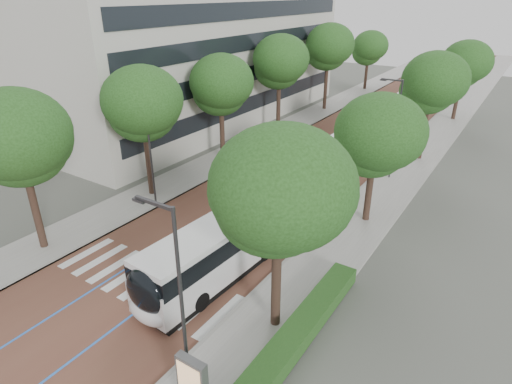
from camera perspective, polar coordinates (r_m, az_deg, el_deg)
ground at (r=23.90m, az=-16.53°, el=-12.42°), size 160.00×160.00×0.00m
road at (r=55.56m, az=16.17°, el=9.50°), size 11.00×140.00×0.02m
sidewalk_left at (r=58.08m, az=9.07°, el=10.89°), size 4.00×140.00×0.12m
sidewalk_right at (r=53.95m, az=23.77°, el=7.95°), size 4.00×140.00×0.12m
kerb_left at (r=57.36m, az=10.81°, el=10.58°), size 0.20×140.00×0.14m
kerb_right at (r=54.26m, az=21.81°, el=8.38°), size 0.20×140.00×0.14m
zebra_crossing at (r=24.25m, az=-14.43°, el=-11.43°), size 10.55×3.60×0.01m
lane_line_left at (r=56.02m, az=14.61°, el=9.83°), size 0.12×126.00×0.01m
lane_line_right at (r=55.13m, az=17.76°, el=9.20°), size 0.12×126.00×0.01m
office_building at (r=53.17m, az=-8.61°, el=17.24°), size 18.11×40.00×14.00m
hedge at (r=18.94m, az=3.16°, el=-21.04°), size 1.20×14.00×0.80m
streetlight_near at (r=15.40m, az=-10.52°, el=-12.77°), size 1.82×0.20×8.00m
streetlight_far at (r=35.84m, az=18.00°, el=8.88°), size 1.82×0.20×8.00m
lamp_post_left at (r=30.72m, az=-13.93°, el=5.37°), size 0.14×0.14×8.00m
trees_left at (r=43.18m, az=0.61°, el=15.50°), size 6.00×60.53×10.15m
trees_right at (r=34.49m, az=19.70°, el=10.68°), size 5.93×47.79×9.19m
lead_bus at (r=25.43m, az=0.06°, el=-4.35°), size 3.56×18.51×3.20m
bus_queued_0 at (r=38.77m, az=12.72°, el=5.73°), size 2.58×12.41×3.20m
bus_queued_1 at (r=50.46m, az=17.97°, el=9.64°), size 2.67×12.43×3.20m
bus_queued_2 at (r=63.06m, az=21.26°, el=12.12°), size 3.15×12.51×3.20m
bus_queued_3 at (r=75.14m, az=23.91°, el=13.58°), size 2.98×12.48×3.20m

